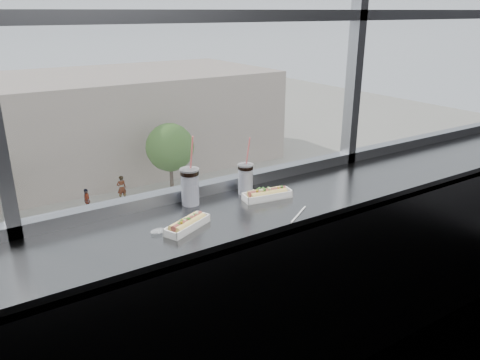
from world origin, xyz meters
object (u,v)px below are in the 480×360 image
car_near_d (175,277)px  car_near_c (9,328)px  car_far_c (197,199)px  pedestrian_d (121,185)px  hotdog_tray_right (267,194)px  soda_cup_right (245,177)px  hotdog_tray_left (187,224)px  loose_straw (299,214)px  car_near_e (278,243)px  wrapper (158,231)px  pedestrian_c (87,198)px  soda_cup_left (190,185)px  tree_right (170,147)px

car_near_d → car_near_c: (-7.28, 0.00, 0.09)m
car_far_c → pedestrian_d: pedestrian_d is taller
car_near_c → pedestrian_d: pedestrian_d is taller
hotdog_tray_right → car_far_c: 29.24m
soda_cup_right → car_near_d: size_ratio=0.06×
hotdog_tray_left → car_near_d: (7.09, 16.34, -11.14)m
car_near_d → soda_cup_right: bearing=158.9°
loose_straw → car_far_c: size_ratio=0.03×
hotdog_tray_right → car_near_e: hotdog_tray_right is taller
wrapper → car_near_d: 21.02m
wrapper → pedestrian_c: 31.27m
soda_cup_left → pedestrian_c: size_ratio=0.18×
hotdog_tray_right → soda_cup_right: 0.15m
hotdog_tray_left → loose_straw: size_ratio=1.24×
car_near_d → car_near_e: 6.21m
loose_straw → pedestrian_d: 32.66m
car_near_d → hotdog_tray_right: bearing=159.2°
soda_cup_left → loose_straw: (0.37, -0.40, -0.10)m
soda_cup_left → car_far_c: size_ratio=0.06×
loose_straw → wrapper: wrapper is taller
hotdog_tray_left → soda_cup_right: 0.51m
hotdog_tray_right → soda_cup_left: size_ratio=0.75×
hotdog_tray_left → tree_right: hotdog_tray_left is taller
car_near_d → tree_right: tree_right is taller
tree_right → car_far_c: bearing=-89.6°
car_near_c → tree_right: size_ratio=1.11×
loose_straw → pedestrian_d: size_ratio=0.09×
loose_straw → soda_cup_left: bearing=101.1°
loose_straw → car_far_c: (12.04, 24.50, -11.04)m
hotdog_tray_right → wrapper: (-0.64, -0.06, -0.02)m
car_far_c → hotdog_tray_right: bearing=148.4°
hotdog_tray_left → loose_straw: hotdog_tray_left is taller
car_near_d → soda_cup_left: bearing=157.9°
soda_cup_right → loose_straw: 0.39m
hotdog_tray_right → pedestrian_d: bearing=82.6°
loose_straw → wrapper: (-0.65, 0.19, 0.01)m
loose_straw → wrapper: bearing=132.1°
soda_cup_right → pedestrian_c: bearing=78.3°
hotdog_tray_right → car_far_c: (12.04, 24.24, -11.06)m
pedestrian_d → car_near_e: bearing=108.0°
hotdog_tray_left → car_near_d: size_ratio=0.05×
car_near_e → pedestrian_c: (-6.99, 12.23, 0.02)m
car_near_d → pedestrian_c: size_ratio=2.73×
soda_cup_right → pedestrian_d: bearing=73.6°
hotdog_tray_right → wrapper: bearing=-165.4°
car_far_c → tree_right: (-0.03, 4.00, 2.66)m
tree_right → car_near_d: bearing=-114.3°
hotdog_tray_left → soda_cup_left: soda_cup_left is taller
hotdog_tray_right → tree_right: hotdog_tray_right is taller
soda_cup_right → car_near_c: bearing=92.3°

